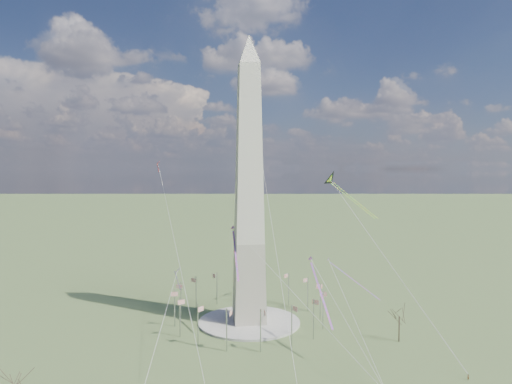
{
  "coord_description": "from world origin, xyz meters",
  "views": [
    {
      "loc": [
        -20.76,
        -157.82,
        54.66
      ],
      "look_at": [
        2.46,
        0.0,
        46.58
      ],
      "focal_mm": 32.0,
      "sensor_mm": 36.0,
      "label": 1
    }
  ],
  "objects": [
    {
      "name": "kite_streamer_right",
      "position": [
        36.62,
        2.34,
        15.8
      ],
      "size": [
        16.81,
        13.15,
        13.85
      ],
      "rotation": [
        0.0,
        0.0,
        4.06
      ],
      "color": "#F92750",
      "rests_on": "ground"
    },
    {
      "name": "tree_near",
      "position": [
        44.73,
        -24.14,
        8.69
      ],
      "size": [
        6.97,
        6.97,
        12.19
      ],
      "color": "#4C3F2E",
      "rests_on": "ground"
    },
    {
      "name": "ground",
      "position": [
        0.0,
        0.0,
        0.0
      ],
      "size": [
        2000.0,
        2000.0,
        0.0
      ],
      "primitive_type": "plane",
      "color": "#425A2D",
      "rests_on": "ground"
    },
    {
      "name": "kite_small_white",
      "position": [
        11.06,
        51.07,
        68.0
      ],
      "size": [
        1.04,
        1.7,
        3.91
      ],
      "rotation": [
        0.0,
        0.0,
        2.76
      ],
      "color": "white",
      "rests_on": "ground"
    },
    {
      "name": "tree_far",
      "position": [
        -58.12,
        -54.24,
        8.54
      ],
      "size": [
        6.85,
        6.85,
        11.98
      ],
      "color": "#4C3F2E",
      "rests_on": "ground"
    },
    {
      "name": "washington_monument",
      "position": [
        0.0,
        0.0,
        47.95
      ],
      "size": [
        15.56,
        15.56,
        100.0
      ],
      "color": "#A6A28B",
      "rests_on": "plaza"
    },
    {
      "name": "kite_diamond_purple",
      "position": [
        -25.13,
        7.66,
        16.92
      ],
      "size": [
        2.28,
        2.98,
        8.68
      ],
      "rotation": [
        0.0,
        0.0,
        2.31
      ],
      "color": "#3B1A79",
      "rests_on": "ground"
    },
    {
      "name": "kite_streamer_mid",
      "position": [
        -5.29,
        -2.07,
        28.25
      ],
      "size": [
        2.1,
        22.33,
        15.33
      ],
      "rotation": [
        0.0,
        0.0,
        3.12
      ],
      "color": "#F92750",
      "rests_on": "ground"
    },
    {
      "name": "plaza",
      "position": [
        0.0,
        0.0,
        0.4
      ],
      "size": [
        36.0,
        36.0,
        0.8
      ],
      "primitive_type": "cylinder",
      "color": "#B1AAA2",
      "rests_on": "ground"
    },
    {
      "name": "kite_delta_black",
      "position": [
        34.02,
        11.6,
        49.82
      ],
      "size": [
        18.44,
        18.6,
        17.58
      ],
      "rotation": [
        0.0,
        0.0,
        3.92
      ],
      "color": "black",
      "rests_on": "ground"
    },
    {
      "name": "flagpole_ring",
      "position": [
        -0.0,
        -0.0,
        7.27
      ],
      "size": [
        54.4,
        54.4,
        13.0
      ],
      "color": "#AEB2B5",
      "rests_on": "ground"
    },
    {
      "name": "person_east",
      "position": [
        50.4,
        -51.69,
        0.79
      ],
      "size": [
        0.67,
        0.57,
        1.57
      ],
      "primitive_type": "imported",
      "rotation": [
        0.0,
        0.0,
        3.54
      ],
      "color": "gray",
      "rests_on": "ground"
    },
    {
      "name": "kite_streamer_left",
      "position": [
        18.67,
        -21.34,
        19.7
      ],
      "size": [
        2.25,
        24.13,
        16.58
      ],
      "rotation": [
        0.0,
        0.0,
        3.15
      ],
      "color": "#F92750",
      "rests_on": "ground"
    },
    {
      "name": "kite_small_red",
      "position": [
        -33.76,
        40.11,
        56.71
      ],
      "size": [
        1.32,
        2.11,
        4.73
      ],
      "rotation": [
        0.0,
        0.0,
        2.7
      ],
      "color": "red",
      "rests_on": "ground"
    }
  ]
}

